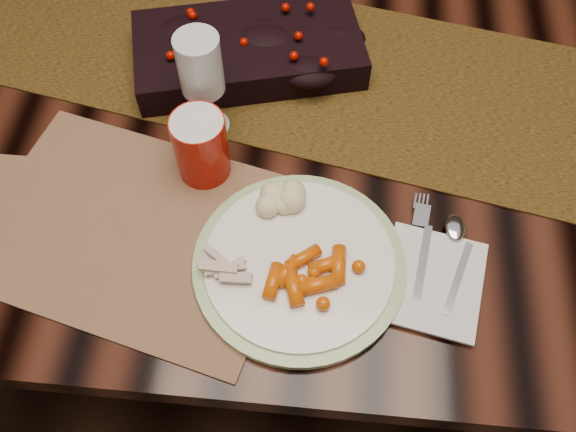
# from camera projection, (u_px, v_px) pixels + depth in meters

# --- Properties ---
(floor) EXTENTS (5.00, 5.00, 0.00)m
(floor) POSITION_uv_depth(u_px,v_px,m) (309.00, 287.00, 1.61)
(floor) COLOR black
(floor) RESTS_ON ground
(dining_table) EXTENTS (1.80, 1.00, 0.75)m
(dining_table) POSITION_uv_depth(u_px,v_px,m) (314.00, 213.00, 1.29)
(dining_table) COLOR black
(dining_table) RESTS_ON floor
(table_runner) EXTENTS (1.74, 0.69, 0.00)m
(table_runner) POSITION_uv_depth(u_px,v_px,m) (293.00, 66.00, 1.00)
(table_runner) COLOR #331B0A
(table_runner) RESTS_ON dining_table
(centerpiece) EXTENTS (0.39, 0.27, 0.07)m
(centerpiece) POSITION_uv_depth(u_px,v_px,m) (248.00, 46.00, 0.97)
(centerpiece) COLOR black
(centerpiece) RESTS_ON table_runner
(placemat_main) EXTENTS (0.48, 0.40, 0.00)m
(placemat_main) POSITION_uv_depth(u_px,v_px,m) (136.00, 230.00, 0.84)
(placemat_main) COLOR brown
(placemat_main) RESTS_ON dining_table
(dinner_plate) EXTENTS (0.36, 0.36, 0.02)m
(dinner_plate) POSITION_uv_depth(u_px,v_px,m) (299.00, 263.00, 0.80)
(dinner_plate) COLOR white
(dinner_plate) RESTS_ON placemat_main
(baby_carrots) EXTENTS (0.12, 0.10, 0.02)m
(baby_carrots) POSITION_uv_depth(u_px,v_px,m) (308.00, 284.00, 0.76)
(baby_carrots) COLOR #CD4F05
(baby_carrots) RESTS_ON dinner_plate
(mashed_potatoes) EXTENTS (0.09, 0.08, 0.04)m
(mashed_potatoes) POSITION_uv_depth(u_px,v_px,m) (277.00, 199.00, 0.82)
(mashed_potatoes) COLOR #CABD83
(mashed_potatoes) RESTS_ON dinner_plate
(turkey_shreds) EXTENTS (0.08, 0.07, 0.02)m
(turkey_shreds) POSITION_uv_depth(u_px,v_px,m) (227.00, 269.00, 0.78)
(turkey_shreds) COLOR tan
(turkey_shreds) RESTS_ON dinner_plate
(napkin) EXTENTS (0.15, 0.17, 0.01)m
(napkin) POSITION_uv_depth(u_px,v_px,m) (432.00, 281.00, 0.79)
(napkin) COLOR silver
(napkin) RESTS_ON placemat_main
(fork) EXTENTS (0.04, 0.14, 0.00)m
(fork) POSITION_uv_depth(u_px,v_px,m) (422.00, 249.00, 0.81)
(fork) COLOR silver
(fork) RESTS_ON napkin
(spoon) EXTENTS (0.07, 0.14, 0.00)m
(spoon) POSITION_uv_depth(u_px,v_px,m) (457.00, 262.00, 0.80)
(spoon) COLOR silver
(spoon) RESTS_ON napkin
(red_cup) EXTENTS (0.08, 0.08, 0.10)m
(red_cup) POSITION_uv_depth(u_px,v_px,m) (201.00, 146.00, 0.84)
(red_cup) COLOR #A71107
(red_cup) RESTS_ON placemat_main
(wine_glass) EXTENTS (0.07, 0.07, 0.17)m
(wine_glass) POSITION_uv_depth(u_px,v_px,m) (203.00, 86.00, 0.86)
(wine_glass) COLOR silver
(wine_glass) RESTS_ON dining_table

